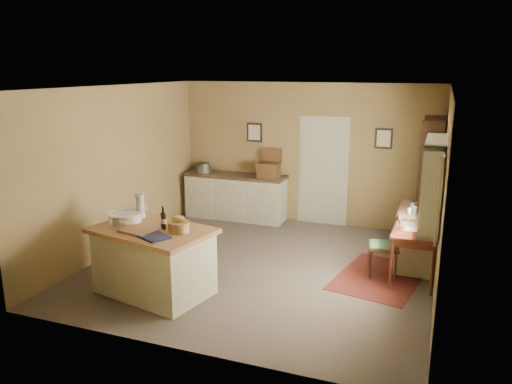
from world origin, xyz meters
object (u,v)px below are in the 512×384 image
(sideboard, at_px, (236,195))
(desk_chair, at_px, (384,247))
(writing_desk, at_px, (416,235))
(work_island, at_px, (153,259))
(shelving_unit, at_px, (433,182))
(right_cabinet, at_px, (417,237))

(sideboard, xyz_separation_m, desk_chair, (3.12, -1.93, -0.03))
(writing_desk, bearing_deg, work_island, -152.92)
(shelving_unit, bearing_deg, desk_chair, -108.58)
(work_island, bearing_deg, sideboard, 106.83)
(sideboard, distance_m, right_cabinet, 3.79)
(writing_desk, xyz_separation_m, shelving_unit, (0.16, 1.70, 0.41))
(writing_desk, distance_m, shelving_unit, 1.75)
(shelving_unit, bearing_deg, sideboard, 176.90)
(work_island, relative_size, right_cabinet, 1.67)
(desk_chair, bearing_deg, work_island, -158.32)
(desk_chair, distance_m, shelving_unit, 1.93)
(right_cabinet, bearing_deg, desk_chair, -126.31)
(desk_chair, height_order, right_cabinet, right_cabinet)
(desk_chair, height_order, shelving_unit, shelving_unit)
(sideboard, height_order, desk_chair, sideboard)
(writing_desk, bearing_deg, shelving_unit, 84.75)
(right_cabinet, relative_size, shelving_unit, 0.48)
(sideboard, distance_m, desk_chair, 3.66)
(sideboard, relative_size, right_cabinet, 1.97)
(desk_chair, bearing_deg, shelving_unit, 63.07)
(right_cabinet, distance_m, shelving_unit, 1.32)
(work_island, bearing_deg, right_cabinet, 46.41)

